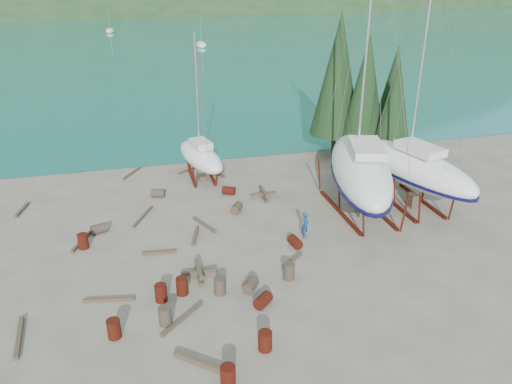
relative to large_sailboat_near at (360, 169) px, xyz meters
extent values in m
plane|color=#655C50|center=(-8.26, -3.45, -2.94)|extent=(600.00, 600.00, 0.00)
cube|color=beige|center=(-28.26, 186.55, -0.94)|extent=(6.00, 5.00, 4.00)
cube|color=beige|center=(21.74, 186.55, -0.94)|extent=(6.00, 5.00, 4.00)
cylinder|color=black|center=(4.24, 8.55, -2.14)|extent=(0.36, 0.36, 1.60)
cone|color=black|center=(4.24, 8.55, 2.86)|extent=(3.60, 3.60, 8.40)
cylinder|color=black|center=(5.74, 6.55, -2.26)|extent=(0.36, 0.36, 1.36)
cone|color=black|center=(5.74, 6.55, 1.99)|extent=(3.06, 3.06, 7.14)
cylinder|color=black|center=(2.74, 10.55, -2.02)|extent=(0.36, 0.36, 1.84)
cone|color=black|center=(2.74, 10.55, 3.73)|extent=(4.14, 4.14, 9.66)
cylinder|color=black|center=(7.24, 9.55, -2.22)|extent=(0.36, 0.36, 1.44)
cone|color=black|center=(7.24, 9.55, 2.28)|extent=(3.24, 3.24, 7.56)
ellipsoid|color=white|center=(1.74, 76.55, -2.56)|extent=(2.00, 5.00, 1.40)
cylinder|color=silver|center=(1.74, 76.55, 0.29)|extent=(0.08, 0.08, 5.00)
ellipsoid|color=white|center=(-16.26, 106.55, -2.56)|extent=(2.00, 5.00, 1.40)
cylinder|color=silver|center=(-16.26, 106.55, 0.29)|extent=(0.08, 0.08, 5.00)
ellipsoid|color=white|center=(0.00, 0.02, -0.04)|extent=(6.57, 12.09, 2.71)
cube|color=#0B0B37|center=(0.00, -0.56, -0.95)|extent=(0.84, 2.07, 1.00)
cube|color=silver|center=(0.00, -0.56, 1.56)|extent=(2.78, 3.87, 0.50)
cylinder|color=silver|center=(0.00, 0.60, 8.38)|extent=(0.14, 0.14, 13.93)
cube|color=#5F1C10|center=(-1.18, 0.02, -2.84)|extent=(0.18, 6.38, 0.20)
cube|color=#5F1C10|center=(1.18, 0.02, -2.84)|extent=(0.18, 6.38, 0.20)
cube|color=brown|center=(0.00, -0.56, -2.42)|extent=(0.50, 0.80, 1.05)
ellipsoid|color=white|center=(3.83, 0.23, -0.36)|extent=(5.42, 10.59, 2.40)
cube|color=#0B0B37|center=(3.83, -0.27, -1.11)|extent=(0.70, 1.83, 1.00)
cube|color=silver|center=(3.83, -0.27, 1.10)|extent=(2.34, 3.36, 0.50)
cylinder|color=silver|center=(3.83, 0.74, 7.05)|extent=(0.14, 0.14, 12.20)
cube|color=#5F1C10|center=(2.79, 0.23, -2.84)|extent=(0.18, 5.59, 0.20)
cube|color=#5F1C10|center=(4.86, 0.23, -2.84)|extent=(0.18, 5.59, 0.20)
cube|color=brown|center=(3.83, -0.27, -2.50)|extent=(0.50, 0.80, 0.89)
ellipsoid|color=white|center=(-8.86, 8.14, -1.26)|extent=(3.55, 6.86, 1.69)
cube|color=#0B0B37|center=(-8.86, 7.81, -1.65)|extent=(0.52, 1.21, 1.00)
cube|color=silver|center=(-8.86, 7.81, -0.17)|extent=(1.57, 2.18, 0.50)
cylinder|color=silver|center=(-8.86, 8.46, 3.62)|extent=(0.14, 0.14, 7.87)
cube|color=#5F1C10|center=(-9.59, 8.14, -2.84)|extent=(0.18, 3.61, 0.20)
cube|color=#5F1C10|center=(-8.14, 8.14, -2.84)|extent=(0.18, 3.61, 0.20)
cube|color=brown|center=(-8.86, 7.81, -2.77)|extent=(0.50, 0.80, 0.34)
imported|color=navy|center=(-4.43, -2.43, -2.14)|extent=(0.63, 0.70, 1.62)
cylinder|color=#5F1C10|center=(-15.20, -8.60, -2.50)|extent=(0.58, 0.58, 0.88)
cylinder|color=#2D2823|center=(-8.78, -6.74, -2.65)|extent=(0.98, 1.05, 0.58)
cylinder|color=#5F1C10|center=(-11.07, -12.44, -2.50)|extent=(0.58, 0.58, 0.88)
cylinder|color=#5F1C10|center=(-7.51, 4.65, -2.65)|extent=(1.05, 0.91, 0.58)
cylinder|color=#2D2823|center=(-6.66, -6.27, -2.50)|extent=(0.58, 0.58, 0.88)
cylinder|color=#5F1C10|center=(-5.33, -3.30, -2.65)|extent=(0.70, 0.96, 0.58)
cylinder|color=#5F1C10|center=(-9.20, -10.93, -2.50)|extent=(0.58, 0.58, 0.88)
cylinder|color=#5F1C10|center=(-16.88, -0.48, -2.50)|extent=(0.58, 0.58, 0.88)
cylinder|color=#2D2823|center=(-12.30, 5.45, -2.65)|extent=(1.00, 0.79, 0.58)
cylinder|color=#5F1C10|center=(-12.03, -6.20, -2.50)|extent=(0.58, 0.58, 0.88)
cylinder|color=#2D2823|center=(-7.58, 1.79, -2.65)|extent=(0.95, 1.05, 0.58)
cylinder|color=#5F1C10|center=(-8.51, -8.08, -2.65)|extent=(1.04, 1.02, 0.58)
cylinder|color=#5F1C10|center=(-13.06, -6.51, -2.50)|extent=(0.58, 0.58, 0.88)
cylinder|color=#2D2823|center=(-16.10, 1.11, -2.65)|extent=(1.02, 0.82, 0.58)
cylinder|color=#2D2823|center=(-13.02, -8.27, -2.50)|extent=(0.58, 0.58, 0.88)
cylinder|color=#2D2823|center=(-10.28, -6.64, -2.50)|extent=(0.58, 0.58, 0.88)
cube|color=brown|center=(-13.93, 10.21, -2.87)|extent=(1.48, 2.24, 0.14)
cube|color=brown|center=(-21.03, 5.44, -2.85)|extent=(0.63, 2.01, 0.19)
cube|color=brown|center=(-12.28, -8.17, -2.87)|extent=(2.13, 2.02, 0.15)
cube|color=brown|center=(-12.84, -2.18, -2.86)|extent=(1.84, 0.36, 0.17)
cube|color=brown|center=(-7.68, 8.58, -2.85)|extent=(1.11, 1.94, 0.19)
cube|color=brown|center=(-5.95, -4.74, -2.86)|extent=(1.43, 1.23, 0.17)
cube|color=brown|center=(-10.64, -0.85, -2.85)|extent=(0.75, 2.09, 0.19)
cube|color=brown|center=(-9.61, 9.78, -2.87)|extent=(1.81, 1.24, 0.15)
cube|color=brown|center=(-9.90, 0.43, -2.87)|extent=(1.14, 2.26, 0.15)
cube|color=brown|center=(-15.47, -5.91, -2.86)|extent=(2.39, 0.59, 0.17)
cube|color=brown|center=(-19.14, -7.68, -2.85)|extent=(0.38, 2.74, 0.18)
cube|color=brown|center=(-13.48, 2.53, -2.87)|extent=(1.41, 2.66, 0.15)
cube|color=brown|center=(-11.81, -11.23, -2.83)|extent=(2.25, 1.95, 0.23)
cube|color=brown|center=(-17.08, 0.11, -2.86)|extent=(1.02, 2.15, 0.16)
cube|color=brown|center=(-11.05, -4.99, -2.84)|extent=(0.20, 1.80, 0.20)
cube|color=brown|center=(-11.05, -4.99, -2.64)|extent=(1.80, 0.20, 0.20)
cube|color=brown|center=(-11.05, -4.99, -2.44)|extent=(0.20, 1.80, 0.20)
cube|color=brown|center=(-5.32, 3.45, -2.84)|extent=(0.20, 1.80, 0.20)
cube|color=brown|center=(-5.32, 3.45, -2.64)|extent=(1.80, 0.20, 0.20)
cube|color=brown|center=(-5.32, 3.45, -2.44)|extent=(0.20, 1.80, 0.20)
camera|label=1|loc=(-13.61, -26.44, 11.42)|focal=35.00mm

